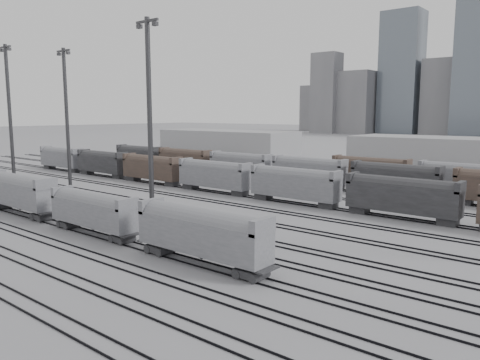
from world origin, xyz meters
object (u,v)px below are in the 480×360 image
Objects in this scene: hopper_car_a at (19,190)px; hopper_car_b at (93,209)px; hopper_car_c at (202,231)px; light_mast_a at (9,110)px; light_mast_c at (150,112)px.

hopper_car_a is 17.80m from hopper_car_b.
light_mast_a is at bearing 167.81° from hopper_car_c.
light_mast_c is (-3.29, 11.65, 11.20)m from hopper_car_b.
hopper_car_b is (17.80, 0.00, -0.39)m from hopper_car_a.
hopper_car_a reaches higher than hopper_car_b.
hopper_car_c is at bearing -12.19° from light_mast_a.
hopper_car_b is 0.51× the size of light_mast_c.
light_mast_a reaches higher than hopper_car_c.
light_mast_c is (47.66, -3.14, -0.57)m from light_mast_a.
light_mast_c is at bearing 38.77° from hopper_car_a.
light_mast_c is at bearing -3.77° from light_mast_a.
hopper_car_b is 0.92× the size of hopper_car_c.
light_mast_c is at bearing 150.75° from hopper_car_c.
hopper_car_a is at bearing -141.23° from light_mast_c.
light_mast_c is at bearing 105.77° from hopper_car_b.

